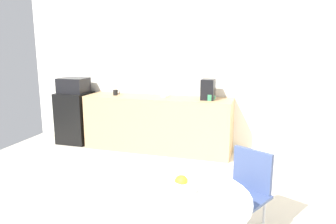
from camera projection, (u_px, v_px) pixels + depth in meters
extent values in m
cube|color=white|center=(191.00, 71.00, 5.40)|extent=(6.00, 0.10, 2.60)
cube|color=tan|center=(158.00, 124.00, 5.38)|extent=(2.44, 0.60, 0.90)
cube|color=black|center=(75.00, 117.00, 5.83)|extent=(0.54, 0.54, 0.90)
cube|color=black|center=(73.00, 85.00, 5.71)|extent=(0.48, 0.38, 0.26)
cylinder|color=white|center=(176.00, 197.00, 2.20)|extent=(1.02, 1.02, 0.03)
cylinder|color=silver|center=(214.00, 221.00, 2.89)|extent=(0.02, 0.02, 0.42)
cylinder|color=silver|center=(264.00, 220.00, 2.89)|extent=(0.02, 0.02, 0.42)
cylinder|color=silver|center=(234.00, 208.00, 3.11)|extent=(0.02, 0.02, 0.42)
cube|color=#384772|center=(240.00, 197.00, 2.84)|extent=(0.57, 0.57, 0.03)
cube|color=#384772|center=(252.00, 170.00, 2.93)|extent=(0.35, 0.21, 0.38)
cylinder|color=silver|center=(182.00, 186.00, 2.25)|extent=(0.20, 0.20, 0.07)
sphere|color=yellow|center=(182.00, 180.00, 2.26)|extent=(0.07, 0.07, 0.07)
sphere|color=orange|center=(180.00, 181.00, 2.24)|extent=(0.07, 0.07, 0.07)
sphere|color=yellow|center=(182.00, 182.00, 2.23)|extent=(0.07, 0.07, 0.07)
sphere|color=#66B233|center=(181.00, 180.00, 2.26)|extent=(0.07, 0.07, 0.07)
cylinder|color=#338C59|center=(210.00, 98.00, 4.94)|extent=(0.08, 0.08, 0.09)
torus|color=#338C59|center=(214.00, 98.00, 4.92)|extent=(0.06, 0.01, 0.06)
cylinder|color=white|center=(164.00, 94.00, 5.25)|extent=(0.08, 0.08, 0.09)
torus|color=white|center=(167.00, 94.00, 5.23)|extent=(0.06, 0.01, 0.06)
cylinder|color=black|center=(115.00, 92.00, 5.46)|extent=(0.08, 0.08, 0.09)
torus|color=black|center=(119.00, 92.00, 5.45)|extent=(0.06, 0.01, 0.06)
cube|color=black|center=(208.00, 89.00, 5.02)|extent=(0.20, 0.24, 0.32)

